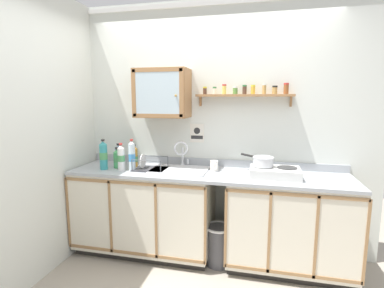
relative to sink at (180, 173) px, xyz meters
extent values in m
plane|color=#9E9384|center=(0.29, -0.44, -0.89)|extent=(5.83, 5.83, 0.00)
cube|color=silver|center=(0.29, 0.29, 0.44)|extent=(3.43, 0.05, 2.67)
cube|color=white|center=(0.29, 0.26, 1.73)|extent=(3.43, 0.02, 0.05)
cube|color=silver|center=(-1.15, -0.69, 0.44)|extent=(0.05, 3.51, 2.67)
cube|color=black|center=(-0.38, -0.01, -0.85)|extent=(1.42, 0.55, 0.08)
cube|color=beige|center=(-0.38, -0.04, -0.40)|extent=(1.44, 0.61, 0.81)
cube|color=#997047|center=(-0.38, -0.34, -0.04)|extent=(1.44, 0.01, 0.03)
cube|color=#997047|center=(-0.38, -0.34, -0.76)|extent=(1.44, 0.01, 0.03)
cube|color=#997047|center=(-1.11, -0.34, -0.40)|extent=(0.02, 0.01, 0.75)
cube|color=#997047|center=(-0.63, -0.34, -0.40)|extent=(0.02, 0.01, 0.75)
cube|color=#997047|center=(-0.14, -0.34, -0.40)|extent=(0.02, 0.01, 0.75)
cube|color=#997047|center=(0.34, -0.34, -0.40)|extent=(0.02, 0.01, 0.75)
cube|color=black|center=(1.10, -0.01, -0.85)|extent=(1.13, 0.55, 0.08)
cube|color=beige|center=(1.10, -0.04, -0.40)|extent=(1.15, 0.61, 0.81)
cube|color=#997047|center=(1.10, -0.34, -0.04)|extent=(1.15, 0.01, 0.03)
cube|color=#997047|center=(1.10, -0.34, -0.76)|extent=(1.15, 0.01, 0.03)
cube|color=#997047|center=(0.52, -0.34, -0.40)|extent=(0.02, 0.01, 0.75)
cube|color=#997047|center=(0.91, -0.34, -0.40)|extent=(0.02, 0.01, 0.75)
cube|color=#997047|center=(1.29, -0.34, -0.40)|extent=(0.02, 0.01, 0.75)
cube|color=#997047|center=(1.68, -0.34, -0.40)|extent=(0.02, 0.01, 0.75)
cube|color=#9EA3A8|center=(0.29, -0.04, 0.02)|extent=(2.79, 0.64, 0.03)
cube|color=#9EA3A8|center=(0.29, 0.26, 0.07)|extent=(2.79, 0.02, 0.08)
cube|color=silver|center=(0.00, -0.02, 0.04)|extent=(0.57, 0.41, 0.01)
cube|color=slate|center=(0.00, -0.02, -0.10)|extent=(0.49, 0.34, 0.01)
cube|color=slate|center=(0.00, 0.15, -0.03)|extent=(0.49, 0.01, 0.14)
cube|color=slate|center=(0.00, -0.19, -0.03)|extent=(0.49, 0.01, 0.14)
cylinder|color=#4C4C51|center=(0.00, -0.02, -0.10)|extent=(0.04, 0.04, 0.01)
cylinder|color=silver|center=(-0.03, 0.21, 0.05)|extent=(0.05, 0.05, 0.02)
cylinder|color=silver|center=(-0.03, 0.21, 0.15)|extent=(0.02, 0.02, 0.18)
torus|color=silver|center=(-0.03, 0.14, 0.24)|extent=(0.16, 0.02, 0.16)
cylinder|color=silver|center=(0.03, 0.21, 0.08)|extent=(0.02, 0.02, 0.05)
cube|color=silver|center=(0.95, -0.05, 0.08)|extent=(0.46, 0.32, 0.09)
cylinder|color=#2D2D2D|center=(0.84, -0.03, 0.12)|extent=(0.18, 0.18, 0.01)
cylinder|color=#2D2D2D|center=(1.06, -0.03, 0.12)|extent=(0.18, 0.18, 0.01)
cylinder|color=black|center=(0.84, -0.19, 0.08)|extent=(0.03, 0.02, 0.03)
cylinder|color=black|center=(1.06, -0.19, 0.08)|extent=(0.03, 0.02, 0.03)
cylinder|color=silver|center=(0.84, -0.03, 0.17)|extent=(0.19, 0.19, 0.09)
torus|color=silver|center=(0.84, -0.03, 0.21)|extent=(0.20, 0.20, 0.01)
cylinder|color=black|center=(0.69, 0.10, 0.20)|extent=(0.16, 0.15, 0.02)
cylinder|color=silver|center=(-0.48, -0.12, 0.17)|extent=(0.07, 0.07, 0.28)
cone|color=silver|center=(-0.48, -0.12, 0.32)|extent=(0.06, 0.06, 0.03)
cylinder|color=red|center=(-0.48, -0.12, 0.35)|extent=(0.03, 0.03, 0.02)
cylinder|color=#3F8CCC|center=(-0.48, -0.12, 0.17)|extent=(0.07, 0.07, 0.08)
cylinder|color=gold|center=(-0.51, 0.02, 0.13)|extent=(0.07, 0.07, 0.20)
cone|color=gold|center=(-0.51, 0.02, 0.25)|extent=(0.06, 0.06, 0.03)
cylinder|color=#262626|center=(-0.51, 0.02, 0.27)|extent=(0.03, 0.03, 0.02)
cylinder|color=#4C9959|center=(-0.51, 0.02, 0.12)|extent=(0.07, 0.07, 0.06)
cylinder|color=#4CB266|center=(-0.68, -0.06, 0.12)|extent=(0.07, 0.07, 0.17)
cone|color=#4CB266|center=(-0.68, -0.06, 0.22)|extent=(0.07, 0.07, 0.03)
cylinder|color=#262626|center=(-0.68, -0.06, 0.25)|extent=(0.03, 0.03, 0.02)
cylinder|color=#4C9959|center=(-0.68, -0.06, 0.12)|extent=(0.08, 0.08, 0.05)
cylinder|color=teal|center=(-0.78, -0.15, 0.17)|extent=(0.08, 0.08, 0.26)
cone|color=teal|center=(-0.78, -0.15, 0.31)|extent=(0.08, 0.08, 0.04)
cylinder|color=#262626|center=(-0.78, -0.15, 0.34)|extent=(0.04, 0.04, 0.02)
cylinder|color=#4C9959|center=(-0.78, -0.15, 0.18)|extent=(0.08, 0.08, 0.07)
cylinder|color=#8CB7E0|center=(-0.72, 0.05, 0.13)|extent=(0.07, 0.07, 0.19)
cone|color=#8CB7E0|center=(-0.72, 0.05, 0.24)|extent=(0.07, 0.07, 0.03)
cylinder|color=#262626|center=(-0.72, 0.05, 0.27)|extent=(0.03, 0.03, 0.02)
cylinder|color=#3F8CCC|center=(-0.72, 0.05, 0.12)|extent=(0.08, 0.08, 0.05)
cylinder|color=white|center=(-0.59, -0.14, 0.15)|extent=(0.07, 0.07, 0.23)
cone|color=white|center=(-0.59, -0.14, 0.28)|extent=(0.07, 0.07, 0.03)
cylinder|color=red|center=(-0.59, -0.14, 0.31)|extent=(0.03, 0.03, 0.02)
cylinder|color=#4C9959|center=(-0.59, -0.14, 0.16)|extent=(0.08, 0.08, 0.06)
cube|color=#333338|center=(-0.30, -0.06, 0.04)|extent=(0.33, 0.26, 0.01)
cylinder|color=#4C4F54|center=(-0.45, -0.17, 0.10)|extent=(0.01, 0.01, 0.11)
cylinder|color=#4C4F54|center=(-0.15, -0.17, 0.10)|extent=(0.01, 0.01, 0.11)
cylinder|color=#4C4F54|center=(-0.45, 0.06, 0.10)|extent=(0.01, 0.01, 0.11)
cylinder|color=#4C4F54|center=(-0.15, 0.06, 0.10)|extent=(0.01, 0.01, 0.11)
cylinder|color=#4C4F54|center=(-0.30, -0.17, 0.16)|extent=(0.31, 0.01, 0.01)
cylinder|color=#4C4F54|center=(-0.30, 0.06, 0.16)|extent=(0.31, 0.01, 0.01)
cylinder|color=white|center=(-0.38, -0.06, 0.12)|extent=(0.01, 0.15, 0.15)
cylinder|color=white|center=(0.35, 0.05, 0.09)|extent=(0.08, 0.08, 0.11)
torus|color=white|center=(0.37, 0.01, 0.09)|extent=(0.04, 0.07, 0.07)
cube|color=#996B42|center=(-0.22, 0.11, 0.82)|extent=(0.56, 0.31, 0.50)
cube|color=silver|center=(-0.22, -0.04, 0.82)|extent=(0.46, 0.01, 0.41)
cube|color=#996B42|center=(-0.47, -0.05, 0.82)|extent=(0.04, 0.01, 0.47)
cube|color=#996B42|center=(0.04, -0.05, 0.82)|extent=(0.04, 0.01, 0.47)
cube|color=#996B42|center=(-0.22, -0.05, 1.05)|extent=(0.53, 0.01, 0.04)
cube|color=#996B42|center=(-0.22, -0.05, 0.59)|extent=(0.53, 0.01, 0.04)
sphere|color=olive|center=(-0.02, -0.06, 0.80)|extent=(0.02, 0.02, 0.02)
cube|color=#996B42|center=(0.63, 0.20, 0.80)|extent=(0.98, 0.14, 0.02)
cube|color=#996B42|center=(0.17, 0.25, 0.74)|extent=(0.02, 0.03, 0.10)
cube|color=#996B42|center=(1.09, 0.25, 0.74)|extent=(0.02, 0.03, 0.10)
cylinder|color=#4C3326|center=(0.22, 0.21, 0.84)|extent=(0.04, 0.04, 0.06)
cylinder|color=yellow|center=(0.22, 0.21, 0.88)|extent=(0.04, 0.04, 0.02)
cylinder|color=silver|center=(0.32, 0.21, 0.84)|extent=(0.04, 0.04, 0.06)
cylinder|color=#33723F|center=(0.32, 0.21, 0.88)|extent=(0.04, 0.04, 0.02)
cylinder|color=#E0C659|center=(0.43, 0.19, 0.85)|extent=(0.04, 0.04, 0.08)
cylinder|color=red|center=(0.43, 0.19, 0.90)|extent=(0.04, 0.04, 0.02)
cylinder|color=#598C3F|center=(0.54, 0.18, 0.84)|extent=(0.05, 0.05, 0.06)
cylinder|color=white|center=(0.54, 0.18, 0.88)|extent=(0.05, 0.05, 0.02)
cylinder|color=#4C3326|center=(0.63, 0.20, 0.85)|extent=(0.04, 0.04, 0.08)
cylinder|color=#33723F|center=(0.63, 0.20, 0.90)|extent=(0.04, 0.04, 0.02)
cylinder|color=gold|center=(0.71, 0.20, 0.85)|extent=(0.04, 0.04, 0.08)
cylinder|color=yellow|center=(0.71, 0.20, 0.89)|extent=(0.04, 0.04, 0.02)
cylinder|color=tan|center=(0.82, 0.20, 0.85)|extent=(0.04, 0.04, 0.09)
cylinder|color=white|center=(0.82, 0.20, 0.91)|extent=(0.04, 0.04, 0.02)
cylinder|color=tan|center=(0.92, 0.20, 0.84)|extent=(0.05, 0.05, 0.07)
cylinder|color=black|center=(0.92, 0.20, 0.88)|extent=(0.05, 0.05, 0.02)
cylinder|color=brown|center=(1.03, 0.19, 0.86)|extent=(0.05, 0.05, 0.09)
cylinder|color=red|center=(1.03, 0.19, 0.91)|extent=(0.05, 0.05, 0.02)
cube|color=silver|center=(0.13, 0.26, 0.39)|extent=(0.15, 0.01, 0.20)
cube|color=#262626|center=(0.13, 0.26, 0.35)|extent=(0.13, 0.00, 0.04)
cylinder|color=#262626|center=(0.13, 0.26, 0.42)|extent=(0.07, 0.00, 0.07)
cylinder|color=#4C4C51|center=(0.43, -0.12, -0.69)|extent=(0.25, 0.25, 0.40)
torus|color=white|center=(0.43, -0.12, -0.49)|extent=(0.28, 0.28, 0.02)
camera|label=1|loc=(0.80, -2.85, 0.77)|focal=27.37mm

